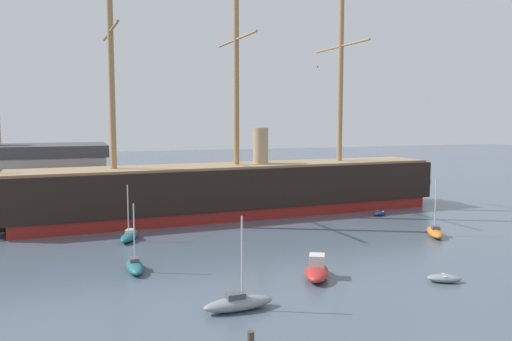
# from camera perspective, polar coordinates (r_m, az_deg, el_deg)

# --- Properties ---
(tall_ship) EXTENTS (71.96, 15.78, 34.60)m
(tall_ship) POSITION_cam_1_polar(r_m,az_deg,el_deg) (70.60, -2.17, -2.04)
(tall_ship) COLOR maroon
(tall_ship) RESTS_ON ground
(sailboat_foreground_left) EXTENTS (5.19, 1.80, 6.66)m
(sailboat_foreground_left) POSITION_cam_1_polar(r_m,az_deg,el_deg) (36.63, -1.98, -14.58)
(sailboat_foreground_left) COLOR gray
(sailboat_foreground_left) RESTS_ON ground
(dinghy_foreground_right) EXTENTS (2.97, 2.30, 0.64)m
(dinghy_foreground_right) POSITION_cam_1_polar(r_m,az_deg,el_deg) (45.27, 20.34, -11.26)
(dinghy_foreground_right) COLOR gray
(dinghy_foreground_right) RESTS_ON ground
(motorboat_near_centre) EXTENTS (3.96, 5.09, 1.98)m
(motorboat_near_centre) POSITION_cam_1_polar(r_m,az_deg,el_deg) (43.67, 6.82, -11.06)
(motorboat_near_centre) COLOR #B22D28
(motorboat_near_centre) RESTS_ON ground
(sailboat_mid_left) EXTENTS (1.44, 4.67, 6.06)m
(sailboat_mid_left) POSITION_cam_1_polar(r_m,az_deg,el_deg) (46.62, -13.45, -10.33)
(sailboat_mid_left) COLOR #236670
(sailboat_mid_left) RESTS_ON ground
(sailboat_mid_right) EXTENTS (3.78, 5.15, 6.58)m
(sailboat_mid_right) POSITION_cam_1_polar(r_m,az_deg,el_deg) (61.92, 19.41, -6.47)
(sailboat_mid_right) COLOR orange
(sailboat_mid_right) RESTS_ON ground
(sailboat_alongside_bow) EXTENTS (3.16, 4.98, 6.25)m
(sailboat_alongside_bow) POSITION_cam_1_polar(r_m,az_deg,el_deg) (58.19, -14.00, -7.12)
(sailboat_alongside_bow) COLOR #236670
(sailboat_alongside_bow) RESTS_ON ground
(dinghy_alongside_stern) EXTENTS (3.04, 2.59, 0.67)m
(dinghy_alongside_stern) POSITION_cam_1_polar(r_m,az_deg,el_deg) (73.23, 13.74, -4.64)
(dinghy_alongside_stern) COLOR #1E284C
(dinghy_alongside_stern) RESTS_ON ground
(sailboat_far_left) EXTENTS (4.29, 1.82, 5.41)m
(sailboat_far_left) POSITION_cam_1_polar(r_m,az_deg,el_deg) (79.07, -24.25, -4.14)
(sailboat_far_left) COLOR silver
(sailboat_far_left) RESTS_ON ground
(motorboat_far_right) EXTENTS (1.69, 3.59, 1.47)m
(motorboat_far_right) POSITION_cam_1_polar(r_m,az_deg,el_deg) (90.72, 13.43, -2.54)
(motorboat_far_right) COLOR orange
(motorboat_far_right) RESTS_ON ground
(motorboat_distant_centre) EXTENTS (2.31, 3.69, 1.44)m
(motorboat_distant_centre) POSITION_cam_1_polar(r_m,az_deg,el_deg) (88.24, -5.37, -2.65)
(motorboat_distant_centre) COLOR gold
(motorboat_distant_centre) RESTS_ON ground
(seagull_in_flight) EXTENTS (0.59, 0.99, 0.13)m
(seagull_in_flight) POSITION_cam_1_polar(r_m,az_deg,el_deg) (46.00, 6.89, 11.45)
(seagull_in_flight) COLOR silver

